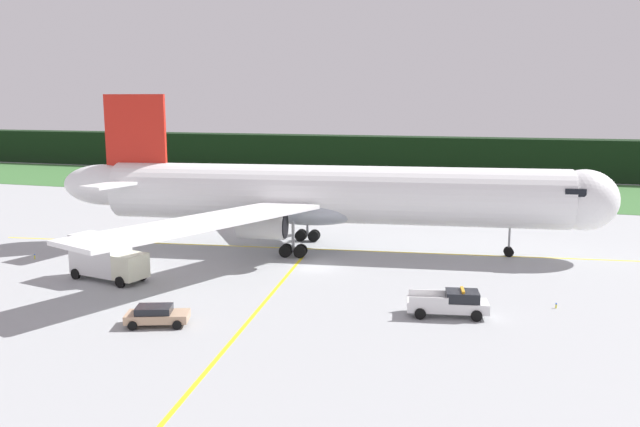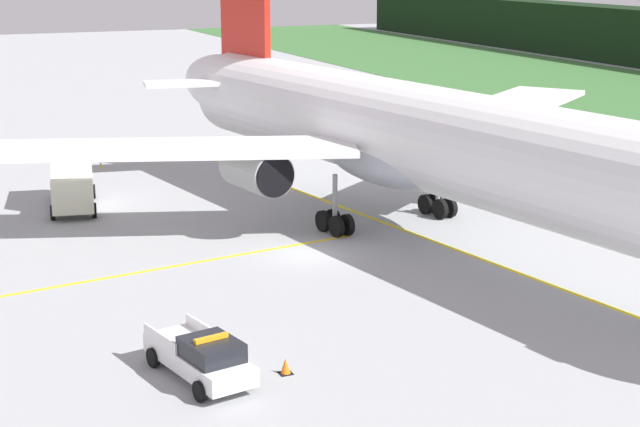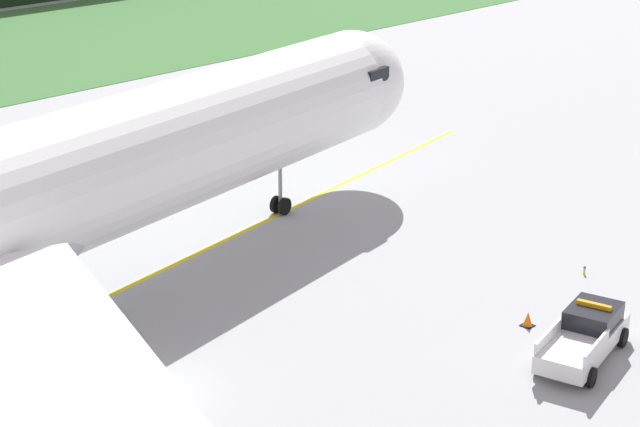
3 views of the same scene
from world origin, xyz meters
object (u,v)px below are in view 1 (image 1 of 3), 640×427
at_px(airliner, 327,195).
at_px(ops_pickup_truck, 451,303).
at_px(catering_truck, 106,257).
at_px(staff_car, 157,315).
at_px(apron_cone, 466,300).

xyz_separation_m(airliner, ops_pickup_truck, (14.42, -16.76, -4.57)).
relative_size(catering_truck, staff_car, 1.60).
bearing_deg(ops_pickup_truck, apron_cone, 75.95).
distance_m(catering_truck, staff_car, 13.17).
bearing_deg(ops_pickup_truck, staff_car, -155.80).
height_order(staff_car, apron_cone, staff_car).
relative_size(airliner, catering_truck, 7.80).
bearing_deg(apron_cone, catering_truck, -174.55).
relative_size(ops_pickup_truck, staff_car, 1.30).
distance_m(airliner, catering_truck, 21.75).
distance_m(ops_pickup_truck, apron_cone, 3.17).
relative_size(airliner, apron_cone, 89.47).
height_order(airliner, staff_car, airliner).
height_order(ops_pickup_truck, catering_truck, catering_truck).
relative_size(airliner, staff_car, 12.47).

